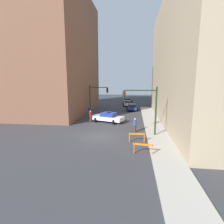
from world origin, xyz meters
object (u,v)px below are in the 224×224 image
barrier_front (143,147)px  pedestrian_corner (89,111)px  barrier_mid (137,136)px  parked_car_far (128,100)px  parked_car_near (132,107)px  traffic_light_far (96,95)px  pedestrian_crossing (91,116)px  traffic_light_near (145,104)px  parked_car_mid (128,103)px  police_car (108,117)px  pedestrian_sidewalk (135,125)px

barrier_front → pedestrian_corner: bearing=119.0°
barrier_mid → parked_car_far: bearing=93.7°
parked_car_near → pedestrian_corner: pedestrian_corner is taller
traffic_light_far → pedestrian_crossing: bearing=-84.4°
traffic_light_far → parked_car_far: 18.31m
parked_car_far → barrier_mid: size_ratio=2.76×
traffic_light_near → parked_car_mid: size_ratio=1.17×
police_car → parked_car_mid: (2.23, 17.26, -0.05)m
parked_car_far → barrier_front: 34.66m
police_car → barrier_mid: police_car is taller
pedestrian_sidewalk → barrier_mid: pedestrian_sidewalk is taller
police_car → parked_car_near: size_ratio=1.17×
parked_car_far → parked_car_near: bearing=-80.2°
barrier_mid → barrier_front: bearing=-80.7°
parked_car_mid → barrier_mid: parked_car_mid is taller
traffic_light_near → parked_car_far: traffic_light_near is taller
police_car → pedestrian_corner: 5.77m
parked_car_far → pedestrian_crossing: pedestrian_crossing is taller
parked_car_near → pedestrian_crossing: bearing=-117.7°
traffic_light_near → parked_car_mid: traffic_light_near is taller
traffic_light_far → pedestrian_sidewalk: 13.22m
traffic_light_far → parked_car_mid: (5.34, 10.99, -2.72)m
traffic_light_near → pedestrian_corner: 13.64m
police_car → parked_car_mid: bearing=12.3°
pedestrian_crossing → barrier_front: (7.06, -10.69, -0.24)m
traffic_light_far → parked_car_mid: traffic_light_far is taller
traffic_light_near → barrier_mid: size_ratio=3.25×
pedestrian_corner → pedestrian_sidewalk: size_ratio=1.00×
pedestrian_corner → barrier_mid: 14.71m
parked_car_near → parked_car_far: 12.57m
traffic_light_far → pedestrian_corner: (-0.75, -1.99, -2.54)m
pedestrian_crossing → barrier_front: 12.81m
police_car → parked_car_far: police_car is taller
traffic_light_far → parked_car_far: bearing=73.5°
traffic_light_near → parked_car_near: bearing=95.1°
traffic_light_near → pedestrian_sidewalk: 3.08m
barrier_front → barrier_mid: bearing=99.3°
traffic_light_far → pedestrian_corner: traffic_light_far is taller
traffic_light_near → barrier_mid: bearing=-109.6°
traffic_light_near → police_car: (-4.92, 5.80, -2.81)m
pedestrian_crossing → parked_car_near: bearing=-19.5°
pedestrian_corner → parked_car_mid: bearing=-169.3°
traffic_light_near → barrier_front: bearing=-93.8°
barrier_mid → pedestrian_crossing: bearing=130.1°
parked_car_mid → pedestrian_sidewalk: (1.70, -21.89, 0.19)m
pedestrian_sidewalk → barrier_mid: (0.19, -3.45, -0.24)m
pedestrian_sidewalk → parked_car_mid: bearing=-163.6°
parked_car_near → barrier_front: parked_car_near is taller
barrier_mid → police_car: bearing=117.0°
traffic_light_near → pedestrian_corner: size_ratio=3.13×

